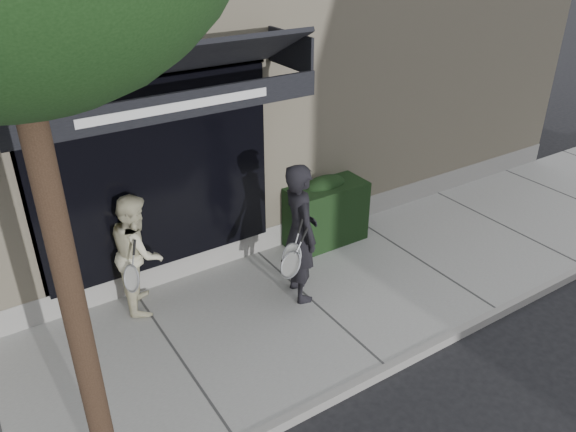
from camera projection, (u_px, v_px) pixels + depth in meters
ground at (312, 307)px, 7.84m from camera, size 80.00×80.00×0.00m
sidewalk at (312, 304)px, 7.81m from camera, size 20.00×3.00×0.12m
curb at (387, 370)px, 6.66m from camera, size 20.00×0.10×0.14m
building_facade at (159, 46)px, 10.21m from camera, size 14.30×8.04×5.64m
hedge at (324, 211)px, 8.98m from camera, size 1.30×0.70×1.14m
pedestrian_front at (300, 233)px, 7.45m from camera, size 0.78×0.88×1.97m
pedestrian_back at (138, 252)px, 7.35m from camera, size 0.84×0.99×1.64m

